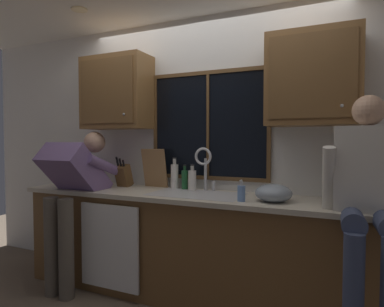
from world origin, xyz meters
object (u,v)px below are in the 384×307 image
(soap_dispenser, at_px, (241,193))
(person_standing, at_px, (74,189))
(bottle_green_glass, at_px, (185,179))
(mixing_bowl, at_px, (273,193))
(bottle_amber_small, at_px, (175,176))
(bottle_tall_clear, at_px, (192,180))
(cutting_board, at_px, (155,168))
(knife_block, at_px, (124,176))
(person_sitting_on_counter, at_px, (368,185))

(soap_dispenser, bearing_deg, person_standing, -175.88)
(person_standing, relative_size, bottle_green_glass, 6.29)
(mixing_bowl, xyz_separation_m, bottle_amber_small, (-0.99, 0.28, 0.06))
(mixing_bowl, height_order, bottle_tall_clear, bottle_tall_clear)
(bottle_tall_clear, height_order, bottle_amber_small, bottle_amber_small)
(person_standing, bearing_deg, bottle_tall_clear, 23.32)
(bottle_green_glass, relative_size, bottle_tall_clear, 0.95)
(bottle_green_glass, bearing_deg, cutting_board, -178.67)
(cutting_board, height_order, bottle_tall_clear, cutting_board)
(person_standing, relative_size, soap_dispenser, 8.77)
(knife_block, relative_size, bottle_tall_clear, 1.31)
(soap_dispenser, distance_m, bottle_tall_clear, 0.64)
(cutting_board, height_order, bottle_amber_small, cutting_board)
(bottle_green_glass, distance_m, bottle_tall_clear, 0.12)
(mixing_bowl, height_order, bottle_green_glass, bottle_green_glass)
(person_sitting_on_counter, bearing_deg, bottle_tall_clear, 162.82)
(cutting_board, bearing_deg, person_sitting_on_counter, -14.72)
(cutting_board, bearing_deg, bottle_amber_small, 2.47)
(mixing_bowl, relative_size, bottle_amber_small, 0.93)
(person_standing, height_order, bottle_tall_clear, person_standing)
(person_standing, distance_m, bottle_amber_small, 0.95)
(soap_dispenser, relative_size, bottle_amber_small, 0.56)
(bottle_tall_clear, bearing_deg, bottle_amber_small, 164.90)
(knife_block, distance_m, mixing_bowl, 1.53)
(person_sitting_on_counter, height_order, bottle_tall_clear, person_sitting_on_counter)
(mixing_bowl, height_order, soap_dispenser, soap_dispenser)
(bottle_green_glass, bearing_deg, knife_block, -171.67)
(person_sitting_on_counter, xyz_separation_m, mixing_bowl, (-0.62, 0.21, -0.12))
(soap_dispenser, bearing_deg, mixing_bowl, 23.70)
(person_sitting_on_counter, relative_size, soap_dispenser, 7.51)
(bottle_green_glass, distance_m, bottle_amber_small, 0.11)
(soap_dispenser, xyz_separation_m, bottle_amber_small, (-0.77, 0.38, 0.06))
(bottle_tall_clear, bearing_deg, person_standing, -156.68)
(person_sitting_on_counter, xyz_separation_m, bottle_tall_clear, (-1.40, 0.43, -0.08))
(knife_block, distance_m, bottle_tall_clear, 0.74)
(bottle_tall_clear, distance_m, bottle_amber_small, 0.22)
(bottle_tall_clear, bearing_deg, knife_block, -177.10)
(person_standing, xyz_separation_m, bottle_green_glass, (0.91, 0.49, 0.09))
(soap_dispenser, height_order, bottle_green_glass, bottle_green_glass)
(cutting_board, bearing_deg, soap_dispenser, -20.73)
(mixing_bowl, distance_m, bottle_tall_clear, 0.81)
(knife_block, xyz_separation_m, bottle_green_glass, (0.64, 0.09, -0.01))
(cutting_board, height_order, bottle_green_glass, cutting_board)
(mixing_bowl, bearing_deg, person_sitting_on_counter, -18.45)
(soap_dispenser, height_order, bottle_amber_small, bottle_amber_small)
(soap_dispenser, distance_m, bottle_green_glass, 0.76)
(mixing_bowl, relative_size, bottle_green_glass, 1.19)
(soap_dispenser, xyz_separation_m, bottle_tall_clear, (-0.55, 0.32, 0.04))
(mixing_bowl, bearing_deg, bottle_tall_clear, 163.85)
(bottle_tall_clear, xyz_separation_m, bottle_amber_small, (-0.21, 0.06, 0.02))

